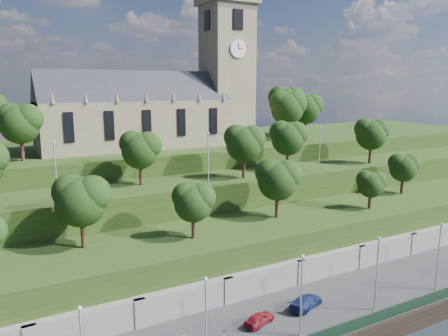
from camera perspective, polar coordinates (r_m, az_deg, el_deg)
promenade at (r=49.42m, az=9.08°, el=-19.29°), size 160.00×12.00×2.00m
fence at (r=45.09m, az=13.60°, el=-20.31°), size 160.00×0.10×1.20m
retaining_wall at (r=52.97m, az=5.06°, el=-15.18°), size 160.00×2.10×5.00m
embankment_lower at (r=57.02m, az=1.67°, el=-11.53°), size 160.00×12.00×8.00m
embankment_upper at (r=65.50m, az=-3.20°, el=-6.68°), size 160.00×10.00×12.00m
hilltop at (r=83.96m, az=-9.37°, el=-1.82°), size 160.00×32.00×15.00m
church at (r=78.51m, az=-8.18°, el=8.42°), size 38.60×12.35×27.60m
trees_lower at (r=54.09m, az=0.35°, el=-2.77°), size 65.75×8.92×8.28m
trees_upper at (r=64.48m, az=0.91°, el=3.40°), size 65.81×8.21×8.05m
trees_hilltop at (r=77.29m, az=-8.14°, el=7.73°), size 73.38×16.25×10.54m
lamp_posts_promenade at (r=43.21m, az=10.06°, el=-15.38°), size 60.36×0.36×8.22m
lamp_posts_upper at (r=60.52m, az=-2.08°, el=1.84°), size 40.36×0.36×7.27m
car_left at (r=46.43m, az=4.66°, el=-19.01°), size 3.87×2.48×1.23m
car_right at (r=49.97m, az=10.63°, el=-16.79°), size 5.05×3.38×1.36m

